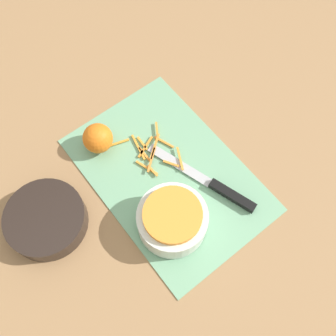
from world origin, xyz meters
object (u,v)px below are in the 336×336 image
bowl_dark (46,220)px  orange_left (98,138)px  bowl_speckled (172,220)px  knife (220,188)px

bowl_dark → orange_left: (0.09, -0.19, 0.02)m
bowl_speckled → knife: size_ratio=0.54×
bowl_dark → knife: (-0.17, -0.34, -0.01)m
bowl_speckled → orange_left: (0.26, 0.01, -0.00)m
bowl_speckled → orange_left: bowl_speckled is taller
bowl_dark → knife: bearing=-116.5°
bowl_dark → bowl_speckled: bearing=-129.3°
knife → bowl_dark: bearing=45.6°
bowl_speckled → orange_left: size_ratio=2.13×
bowl_dark → orange_left: orange_left is taller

